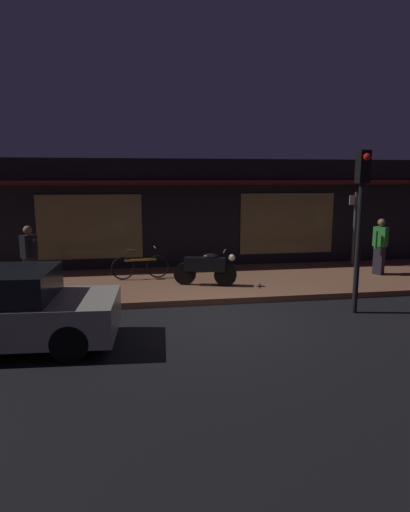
% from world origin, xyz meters
% --- Properties ---
extents(ground_plane, '(60.00, 60.00, 0.00)m').
position_xyz_m(ground_plane, '(0.00, 0.00, 0.00)').
color(ground_plane, black).
extents(sidewalk_slab, '(18.00, 4.00, 0.15)m').
position_xyz_m(sidewalk_slab, '(0.00, 3.00, 0.07)').
color(sidewalk_slab, brown).
rests_on(sidewalk_slab, ground_plane).
extents(storefront_building, '(18.00, 3.30, 3.60)m').
position_xyz_m(storefront_building, '(0.00, 6.39, 1.80)').
color(storefront_building, black).
rests_on(storefront_building, ground_plane).
extents(motorcycle, '(1.66, 0.73, 0.97)m').
position_xyz_m(motorcycle, '(0.03, 2.37, 0.65)').
color(motorcycle, black).
rests_on(motorcycle, sidewalk_slab).
extents(bicycle_parked, '(1.66, 0.42, 0.91)m').
position_xyz_m(bicycle_parked, '(-1.70, 3.45, 0.51)').
color(bicycle_parked, black).
rests_on(bicycle_parked, sidewalk_slab).
extents(person_photographer, '(0.53, 0.46, 1.67)m').
position_xyz_m(person_photographer, '(-4.53, 2.65, 1.03)').
color(person_photographer, '#28232D').
rests_on(person_photographer, sidewalk_slab).
extents(person_bystander, '(0.57, 0.44, 1.67)m').
position_xyz_m(person_bystander, '(5.35, 2.89, 1.03)').
color(person_bystander, '#28232D').
rests_on(person_bystander, sidewalk_slab).
extents(sign_post, '(0.44, 0.09, 2.40)m').
position_xyz_m(sign_post, '(5.22, 4.23, 1.51)').
color(sign_post, '#47474C').
rests_on(sign_post, sidewalk_slab).
extents(traffic_light_pole, '(0.24, 0.33, 3.60)m').
position_xyz_m(traffic_light_pole, '(3.02, -0.10, 2.48)').
color(traffic_light_pole, black).
rests_on(traffic_light_pole, ground_plane).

